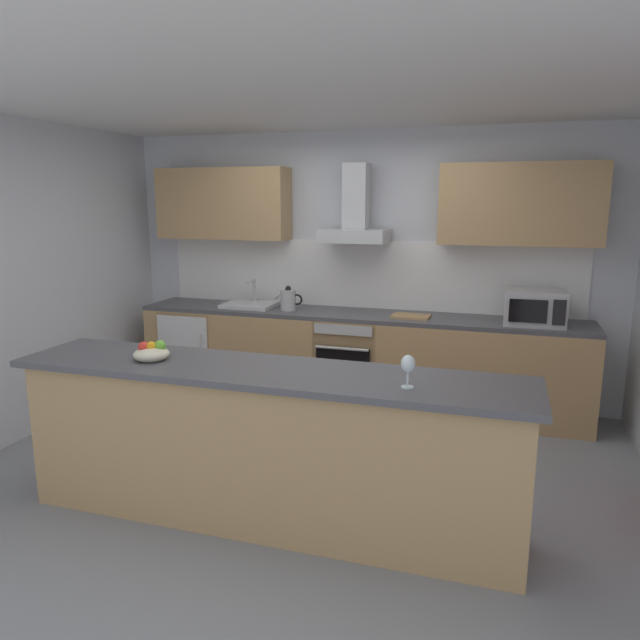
# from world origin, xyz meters

# --- Properties ---
(ground) EXTENTS (5.83, 4.58, 0.02)m
(ground) POSITION_xyz_m (0.00, 0.00, -0.01)
(ground) COLOR gray
(ceiling) EXTENTS (5.83, 4.58, 0.02)m
(ceiling) POSITION_xyz_m (0.00, 0.00, 2.61)
(ceiling) COLOR white
(wall_back) EXTENTS (5.83, 0.12, 2.60)m
(wall_back) POSITION_xyz_m (0.00, 1.85, 1.30)
(wall_back) COLOR silver
(wall_back) RESTS_ON ground
(wall_left) EXTENTS (0.12, 4.58, 2.60)m
(wall_left) POSITION_xyz_m (-2.47, 0.00, 1.30)
(wall_left) COLOR silver
(wall_left) RESTS_ON ground
(backsplash_tile) EXTENTS (4.10, 0.02, 0.66)m
(backsplash_tile) POSITION_xyz_m (0.00, 1.78, 1.23)
(backsplash_tile) COLOR white
(counter_back) EXTENTS (4.25, 0.60, 0.90)m
(counter_back) POSITION_xyz_m (0.00, 1.47, 0.45)
(counter_back) COLOR tan
(counter_back) RESTS_ON ground
(counter_island) EXTENTS (3.12, 0.64, 0.98)m
(counter_island) POSITION_xyz_m (0.01, -0.75, 0.49)
(counter_island) COLOR tan
(counter_island) RESTS_ON ground
(upper_cabinets) EXTENTS (4.19, 0.32, 0.70)m
(upper_cabinets) POSITION_xyz_m (0.00, 1.62, 1.91)
(upper_cabinets) COLOR tan
(oven) EXTENTS (0.60, 0.62, 0.80)m
(oven) POSITION_xyz_m (-0.03, 1.44, 0.46)
(oven) COLOR slate
(oven) RESTS_ON ground
(refrigerator) EXTENTS (0.58, 0.60, 0.85)m
(refrigerator) POSITION_xyz_m (-1.68, 1.44, 0.43)
(refrigerator) COLOR white
(refrigerator) RESTS_ON ground
(microwave) EXTENTS (0.50, 0.38, 0.30)m
(microwave) POSITION_xyz_m (1.59, 1.41, 1.05)
(microwave) COLOR #B7BABC
(microwave) RESTS_ON counter_back
(sink) EXTENTS (0.50, 0.40, 0.26)m
(sink) POSITION_xyz_m (-1.08, 1.45, 0.93)
(sink) COLOR silver
(sink) RESTS_ON counter_back
(kettle) EXTENTS (0.29, 0.15, 0.24)m
(kettle) POSITION_xyz_m (-0.65, 1.41, 1.01)
(kettle) COLOR #B7BABC
(kettle) RESTS_ON counter_back
(range_hood) EXTENTS (0.62, 0.45, 0.72)m
(range_hood) POSITION_xyz_m (-0.03, 1.57, 1.79)
(range_hood) COLOR #B7BABC
(wine_glass) EXTENTS (0.08, 0.08, 0.18)m
(wine_glass) POSITION_xyz_m (0.87, -0.85, 1.10)
(wine_glass) COLOR silver
(wine_glass) RESTS_ON counter_island
(fruit_bowl) EXTENTS (0.22, 0.22, 0.13)m
(fruit_bowl) POSITION_xyz_m (-0.73, -0.77, 1.02)
(fruit_bowl) COLOR beige
(fruit_bowl) RESTS_ON counter_island
(chopping_board) EXTENTS (0.35, 0.23, 0.02)m
(chopping_board) POSITION_xyz_m (0.54, 1.42, 0.91)
(chopping_board) COLOR tan
(chopping_board) RESTS_ON counter_back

